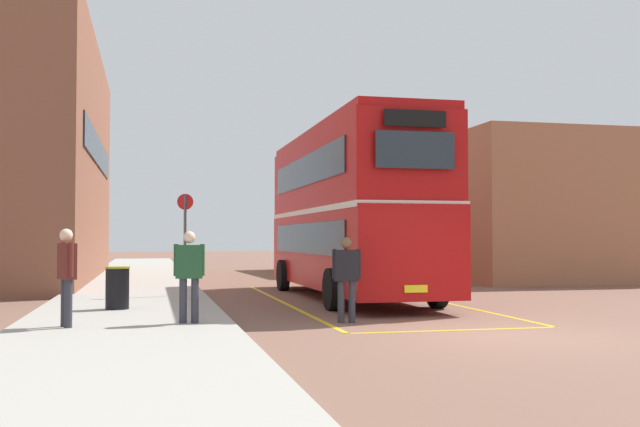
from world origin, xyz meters
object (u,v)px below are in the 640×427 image
pedestrian_boarding (346,273)px  bus_stop_sign (185,234)px  single_deck_bus (321,239)px  pedestrian_waiting_far (67,270)px  litter_bin (117,288)px  double_decker_bus (349,210)px  pedestrian_waiting_near (189,270)px

pedestrian_boarding → bus_stop_sign: (-2.93, 6.11, 0.80)m
single_deck_bus → bus_stop_sign: size_ratio=3.33×
pedestrian_boarding → pedestrian_waiting_far: size_ratio=0.99×
single_deck_bus → pedestrian_boarding: (-4.32, -20.67, -0.63)m
single_deck_bus → bus_stop_sign: 16.26m
pedestrian_waiting_far → litter_bin: bearing=76.9°
double_decker_bus → bus_stop_sign: 4.66m
single_deck_bus → bus_stop_sign: bearing=-116.5°
pedestrian_boarding → bus_stop_sign: size_ratio=0.62×
bus_stop_sign → double_decker_bus: bearing=-3.2°
pedestrian_boarding → pedestrian_waiting_near: 3.22m
pedestrian_boarding → double_decker_bus: bearing=74.1°
pedestrian_boarding → pedestrian_waiting_near: (-3.17, -0.55, 0.12)m
single_deck_bus → pedestrian_boarding: size_ratio=5.36×
pedestrian_boarding → pedestrian_waiting_near: bearing=-170.2°
pedestrian_boarding → bus_stop_sign: bearing=115.6°
double_decker_bus → single_deck_bus: 15.07m
pedestrian_waiting_near → pedestrian_waiting_far: pedestrian_waiting_far is taller
single_deck_bus → pedestrian_waiting_far: single_deck_bus is taller
litter_bin → single_deck_bus: bearing=63.9°
single_deck_bus → litter_bin: size_ratio=9.89×
litter_bin → pedestrian_waiting_far: bearing=-103.1°
double_decker_bus → single_deck_bus: (2.65, 14.81, -0.87)m
pedestrian_boarding → litter_bin: size_ratio=1.85×
pedestrian_waiting_near → litter_bin: pedestrian_waiting_near is taller
double_decker_bus → single_deck_bus: double_decker_bus is taller
single_deck_bus → bus_stop_sign: (-7.25, -14.55, 0.17)m
double_decker_bus → pedestrian_waiting_near: (-4.83, -6.40, -1.39)m
double_decker_bus → pedestrian_waiting_near: size_ratio=6.40×
double_decker_bus → bus_stop_sign: (-4.60, 0.26, -0.71)m
pedestrian_boarding → litter_bin: bearing=151.0°
double_decker_bus → pedestrian_waiting_far: size_ratio=6.25×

